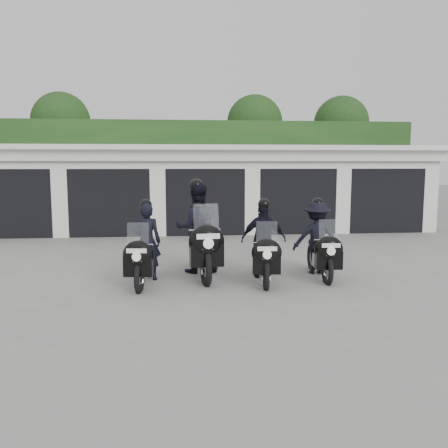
{
  "coord_description": "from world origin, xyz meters",
  "views": [
    {
      "loc": [
        -0.91,
        -10.05,
        2.38
      ],
      "look_at": [
        0.1,
        0.23,
        1.05
      ],
      "focal_mm": 38.0,
      "sensor_mm": 36.0,
      "label": 1
    }
  ],
  "objects": [
    {
      "name": "police_bike_a",
      "position": [
        -1.58,
        -0.69,
        0.68
      ],
      "size": [
        0.7,
        1.97,
        1.71
      ],
      "rotation": [
        0.0,
        0.0,
        -0.09
      ],
      "color": "black",
      "rests_on": "ground"
    },
    {
      "name": "police_bike_d",
      "position": [
        2.06,
        -0.34,
        0.72
      ],
      "size": [
        1.04,
        1.95,
        1.7
      ],
      "rotation": [
        0.0,
        0.0,
        -0.05
      ],
      "color": "black",
      "rests_on": "ground"
    },
    {
      "name": "police_bike_b",
      "position": [
        -0.48,
        -0.02,
        0.89
      ],
      "size": [
        1.03,
        2.42,
        2.11
      ],
      "rotation": [
        0.0,
        0.0,
        0.12
      ],
      "color": "black",
      "rests_on": "ground"
    },
    {
      "name": "ground",
      "position": [
        0.0,
        0.0,
        0.0
      ],
      "size": [
        80.0,
        80.0,
        0.0
      ],
      "primitive_type": "plane",
      "color": "gray",
      "rests_on": "ground"
    },
    {
      "name": "police_bike_c",
      "position": [
        0.84,
        -0.61,
        0.72
      ],
      "size": [
        0.99,
        1.96,
        1.71
      ],
      "rotation": [
        0.0,
        0.0,
        -0.12
      ],
      "color": "black",
      "rests_on": "ground"
    },
    {
      "name": "background_vegetation",
      "position": [
        0.37,
        12.92,
        2.77
      ],
      "size": [
        20.0,
        3.9,
        5.8
      ],
      "color": "#183C16",
      "rests_on": "ground"
    },
    {
      "name": "garage_block",
      "position": [
        -0.0,
        8.06,
        1.42
      ],
      "size": [
        16.4,
        6.8,
        2.96
      ],
      "color": "white",
      "rests_on": "ground"
    }
  ]
}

